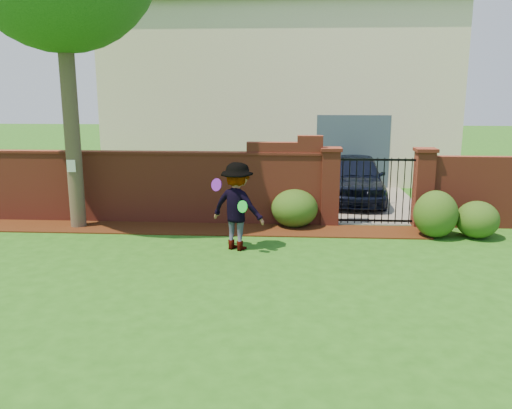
# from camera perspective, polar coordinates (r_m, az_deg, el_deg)

# --- Properties ---
(ground) EXTENTS (80.00, 80.00, 0.01)m
(ground) POSITION_cam_1_polar(r_m,az_deg,el_deg) (9.25, -5.46, -8.20)
(ground) COLOR #215816
(ground) RESTS_ON ground
(mulch_bed) EXTENTS (11.10, 1.08, 0.03)m
(mulch_bed) POSITION_cam_1_polar(r_m,az_deg,el_deg) (12.54, -7.37, -2.61)
(mulch_bed) COLOR #321609
(mulch_bed) RESTS_ON ground
(brick_wall) EXTENTS (8.70, 0.31, 2.16)m
(brick_wall) POSITION_cam_1_polar(r_m,az_deg,el_deg) (13.21, -11.46, 2.06)
(brick_wall) COLOR maroon
(brick_wall) RESTS_ON ground
(brick_wall_return) EXTENTS (4.00, 0.25, 1.70)m
(brick_wall_return) POSITION_cam_1_polar(r_m,az_deg,el_deg) (13.78, 25.67, 1.18)
(brick_wall_return) COLOR maroon
(brick_wall_return) RESTS_ON ground
(pillar_left) EXTENTS (0.50, 0.50, 1.88)m
(pillar_left) POSITION_cam_1_polar(r_m,az_deg,el_deg) (12.79, 8.00, 1.99)
(pillar_left) COLOR maroon
(pillar_left) RESTS_ON ground
(pillar_right) EXTENTS (0.50, 0.50, 1.88)m
(pillar_right) POSITION_cam_1_polar(r_m,az_deg,el_deg) (13.15, 17.61, 1.80)
(pillar_right) COLOR maroon
(pillar_right) RESTS_ON ground
(iron_gate) EXTENTS (1.78, 0.03, 1.60)m
(iron_gate) POSITION_cam_1_polar(r_m,az_deg,el_deg) (12.94, 12.84, 1.46)
(iron_gate) COLOR black
(iron_gate) RESTS_ON ground
(driveway) EXTENTS (3.20, 8.00, 0.01)m
(driveway) POSITION_cam_1_polar(r_m,az_deg,el_deg) (16.99, 10.62, 1.21)
(driveway) COLOR slate
(driveway) RESTS_ON ground
(house) EXTENTS (12.40, 6.40, 6.30)m
(house) POSITION_cam_1_polar(r_m,az_deg,el_deg) (20.55, 2.56, 12.17)
(house) COLOR beige
(house) RESTS_ON ground
(car) EXTENTS (1.90, 4.13, 1.37)m
(car) POSITION_cam_1_polar(r_m,az_deg,el_deg) (15.56, 10.73, 2.73)
(car) COLOR black
(car) RESTS_ON ground
(paper_notice) EXTENTS (0.20, 0.01, 0.28)m
(paper_notice) POSITION_cam_1_polar(r_m,az_deg,el_deg) (12.90, -19.32, 3.95)
(paper_notice) COLOR white
(paper_notice) RESTS_ON tree
(shrub_left) EXTENTS (1.11, 1.11, 0.91)m
(shrub_left) POSITION_cam_1_polar(r_m,az_deg,el_deg) (12.60, 4.18, -0.42)
(shrub_left) COLOR #1B4414
(shrub_left) RESTS_ON ground
(shrub_middle) EXTENTS (0.96, 0.96, 1.05)m
(shrub_middle) POSITION_cam_1_polar(r_m,az_deg,el_deg) (12.33, 18.81, -0.99)
(shrub_middle) COLOR #1B4414
(shrub_middle) RESTS_ON ground
(shrub_right) EXTENTS (0.93, 0.93, 0.83)m
(shrub_right) POSITION_cam_1_polar(r_m,az_deg,el_deg) (12.64, 22.78, -1.52)
(shrub_right) COLOR #1B4414
(shrub_right) RESTS_ON ground
(man) EXTENTS (1.34, 1.10, 1.80)m
(man) POSITION_cam_1_polar(r_m,az_deg,el_deg) (10.71, -2.15, -0.23)
(man) COLOR gray
(man) RESTS_ON ground
(frisbee_purple) EXTENTS (0.26, 0.21, 0.26)m
(frisbee_purple) POSITION_cam_1_polar(r_m,az_deg,el_deg) (10.82, -4.28, 2.13)
(frisbee_purple) COLOR #671BA9
(frisbee_purple) RESTS_ON man
(frisbee_green) EXTENTS (0.23, 0.18, 0.24)m
(frisbee_green) POSITION_cam_1_polar(r_m,az_deg,el_deg) (10.35, -1.47, -0.22)
(frisbee_green) COLOR green
(frisbee_green) RESTS_ON man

